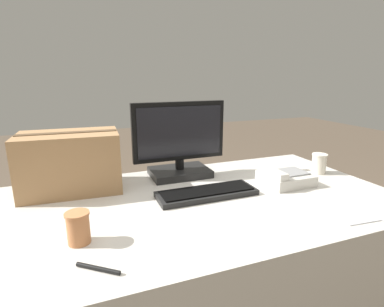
{
  "coord_description": "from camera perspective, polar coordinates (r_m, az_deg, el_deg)",
  "views": [
    {
      "loc": [
        -0.37,
        -1.05,
        1.21
      ],
      "look_at": [
        0.1,
        0.17,
        0.87
      ],
      "focal_mm": 28.0,
      "sensor_mm": 36.0,
      "label": 1
    }
  ],
  "objects": [
    {
      "name": "keyboard",
      "position": [
        1.27,
        2.84,
        -7.48
      ],
      "size": [
        0.42,
        0.15,
        0.03
      ],
      "rotation": [
        0.0,
        0.0,
        -0.0
      ],
      "color": "black",
      "rests_on": "office_desk"
    },
    {
      "name": "monitor",
      "position": [
        1.48,
        -2.4,
        1.61
      ],
      "size": [
        0.46,
        0.2,
        0.37
      ],
      "color": "black",
      "rests_on": "office_desk"
    },
    {
      "name": "pen_marker",
      "position": [
        0.87,
        -17.46,
        -20.16
      ],
      "size": [
        0.11,
        0.09,
        0.01
      ],
      "rotation": [
        0.0,
        0.0,
        2.47
      ],
      "color": "black",
      "rests_on": "office_desk"
    },
    {
      "name": "spoon",
      "position": [
        1.24,
        31.39,
        -10.93
      ],
      "size": [
        0.17,
        0.03,
        0.0
      ],
      "rotation": [
        0.0,
        0.0,
        6.21
      ],
      "color": "silver",
      "rests_on": "office_desk"
    },
    {
      "name": "desk_phone",
      "position": [
        1.47,
        17.17,
        -4.38
      ],
      "size": [
        0.21,
        0.19,
        0.08
      ],
      "rotation": [
        0.0,
        0.0,
        0.0
      ],
      "color": "beige",
      "rests_on": "office_desk"
    },
    {
      "name": "paper_cup_left",
      "position": [
        0.99,
        -20.85,
        -13.06
      ],
      "size": [
        0.07,
        0.07,
        0.1
      ],
      "color": "#BC7547",
      "rests_on": "office_desk"
    },
    {
      "name": "office_desk",
      "position": [
        1.4,
        -1.31,
        -22.7
      ],
      "size": [
        1.8,
        0.9,
        0.72
      ],
      "color": "beige",
      "rests_on": "ground_plane"
    },
    {
      "name": "cardboard_box",
      "position": [
        1.4,
        -22.14,
        -1.55
      ],
      "size": [
        0.42,
        0.27,
        0.26
      ],
      "rotation": [
        0.0,
        0.0,
        -0.05
      ],
      "color": "#9E754C",
      "rests_on": "office_desk"
    },
    {
      "name": "paper_cup_right",
      "position": [
        1.68,
        23.03,
        -1.76
      ],
      "size": [
        0.08,
        0.08,
        0.1
      ],
      "color": "beige",
      "rests_on": "office_desk"
    }
  ]
}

